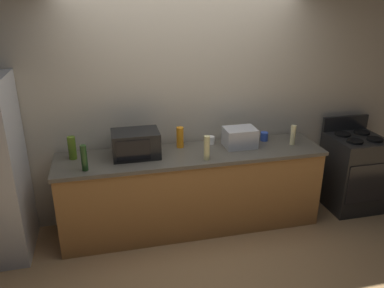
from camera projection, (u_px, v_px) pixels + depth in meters
The scene contains 13 objects.
ground_plane at pixel (201, 246), 4.05m from camera, with size 8.00×8.00×0.00m, color #A87F51.
back_wall at pixel (184, 102), 4.29m from camera, with size 6.40×0.10×2.70m, color #B2A893.
counter_run at pixel (192, 190), 4.24m from camera, with size 2.84×0.64×0.90m.
stove_range at pixel (353, 172), 4.67m from camera, with size 0.60×0.61×1.08m.
microwave at pixel (136, 144), 3.95m from camera, with size 0.48×0.35×0.27m.
toaster_oven at pixel (240, 137), 4.21m from camera, with size 0.34×0.26×0.21m, color #B7BABF.
bottle_vinegar at pixel (207, 148), 3.87m from camera, with size 0.06×0.06×0.25m, color beige.
bottle_olive_oil at pixel (72, 148), 3.89m from camera, with size 0.08×0.08×0.24m, color #4C6B19.
bottle_hand_soap at pixel (293, 135), 4.27m from camera, with size 0.06×0.06×0.22m, color beige.
bottle_dish_soap at pixel (180, 137), 4.19m from camera, with size 0.08×0.08×0.23m, color orange.
bottle_wine at pixel (84, 158), 3.63m from camera, with size 0.06×0.06×0.26m, color #1E3F19.
mug_blue at pixel (264, 136), 4.40m from camera, with size 0.09×0.09×0.10m, color #2D4CB2.
mug_white at pixel (211, 140), 4.31m from camera, with size 0.08×0.08×0.09m, color white.
Camera 1 is at (-0.86, -3.26, 2.48)m, focal length 36.10 mm.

